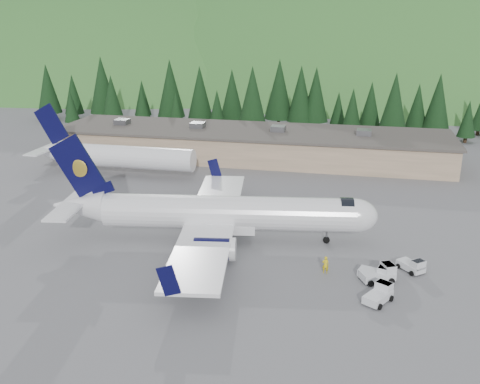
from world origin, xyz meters
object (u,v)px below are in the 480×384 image
object	(u,v)px
second_airliner	(111,155)
baggage_tug_d	(376,273)
terminal_building	(251,143)
baggage_tug_c	(380,294)
airliner	(219,214)
baggage_tug_a	(380,274)
baggage_tug_b	(413,266)
ramp_worker	(325,265)

from	to	relation	value
second_airliner	baggage_tug_d	distance (m)	50.09
terminal_building	baggage_tug_d	bearing A→B (deg)	-64.05
baggage_tug_d	baggage_tug_c	bearing A→B (deg)	-70.02
airliner	second_airliner	size ratio (longest dim) A/B	1.36
airliner	baggage_tug_c	world-z (taller)	airliner
baggage_tug_d	airliner	bearing A→B (deg)	178.61
baggage_tug_d	baggage_tug_a	bearing A→B (deg)	-21.21
airliner	baggage_tug_a	world-z (taller)	airliner
terminal_building	baggage_tug_a	bearing A→B (deg)	-63.80
baggage_tug_a	terminal_building	distance (m)	49.55
baggage_tug_b	terminal_building	bearing A→B (deg)	170.50
airliner	baggage_tug_d	world-z (taller)	airliner
baggage_tug_b	ramp_worker	bearing A→B (deg)	-116.07
baggage_tug_a	baggage_tug_d	xyz separation A→B (m)	(-0.40, 0.32, -0.10)
baggage_tug_c	terminal_building	bearing A→B (deg)	55.41
baggage_tug_b	baggage_tug_c	world-z (taller)	baggage_tug_c
baggage_tug_a	baggage_tug_b	bearing A→B (deg)	14.25
airliner	terminal_building	world-z (taller)	airliner
baggage_tug_a	ramp_worker	xyz separation A→B (m)	(-5.39, 0.48, 0.15)
baggage_tug_a	baggage_tug_d	size ratio (longest dim) A/B	1.16
airliner	baggage_tug_d	size ratio (longest dim) A/B	11.91
baggage_tug_a	airliner	bearing A→B (deg)	135.21
second_airliner	baggage_tug_a	world-z (taller)	second_airliner
airliner	baggage_tug_a	xyz separation A→B (m)	(17.93, -6.27, -2.53)
baggage_tug_a	baggage_tug_c	bearing A→B (deg)	-118.29
baggage_tug_c	second_airliner	bearing A→B (deg)	83.31
ramp_worker	baggage_tug_d	bearing A→B (deg)	175.14
baggage_tug_c	baggage_tug_d	xyz separation A→B (m)	(-0.20, 4.42, -0.05)
airliner	baggage_tug_c	bearing A→B (deg)	-38.86
second_airliner	baggage_tug_c	xyz separation A→B (m)	(41.58, -32.53, -2.59)
airliner	ramp_worker	world-z (taller)	airliner
terminal_building	baggage_tug_d	distance (m)	49.09
baggage_tug_a	baggage_tug_c	size ratio (longest dim) A/B	1.07
baggage_tug_d	ramp_worker	distance (m)	5.00
baggage_tug_a	baggage_tug_c	distance (m)	4.10
baggage_tug_b	baggage_tug_c	bearing A→B (deg)	-67.55
terminal_building	ramp_worker	size ratio (longest dim) A/B	38.29
baggage_tug_b	baggage_tug_c	distance (m)	7.65
ramp_worker	baggage_tug_a	bearing A→B (deg)	171.89
baggage_tug_c	ramp_worker	world-z (taller)	ramp_worker
baggage_tug_c	ramp_worker	size ratio (longest dim) A/B	1.84
airliner	baggage_tug_b	size ratio (longest dim) A/B	12.18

